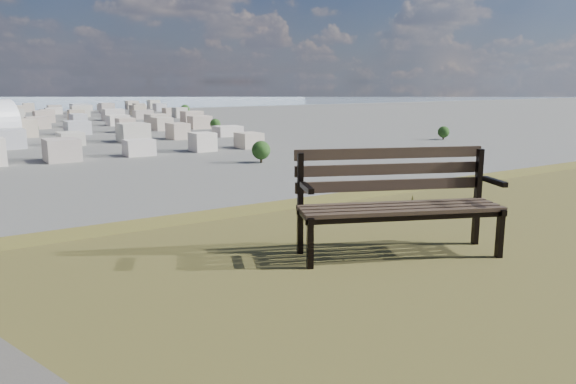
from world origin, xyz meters
TOP-DOWN VIEW (x-y plane):
  - park_bench at (0.81, 1.85)m, footprint 2.03×1.32m
  - grass_tufts at (-0.13, -0.44)m, footprint 12.49×7.38m

SIDE VIEW (x-z plane):
  - grass_tufts at x=-0.13m, z-range 24.97..25.25m
  - park_bench at x=0.81m, z-range 25.07..26.08m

